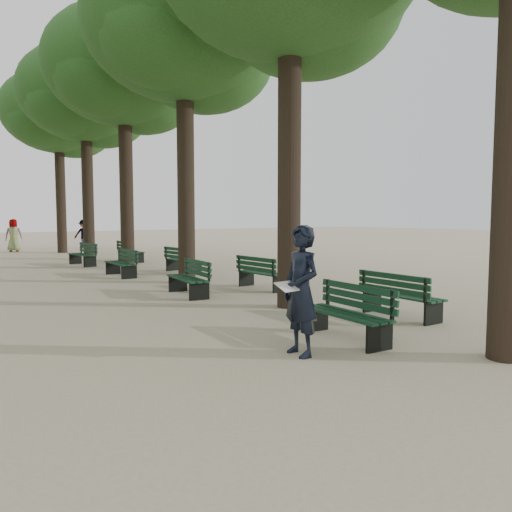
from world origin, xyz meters
TOP-DOWN VIEW (x-y plane):
  - ground at (0.00, 0.00)m, footprint 120.00×120.00m
  - tree_central_2 at (1.50, 8.00)m, footprint 6.00×6.00m
  - tree_central_3 at (1.50, 13.00)m, footprint 6.00×6.00m
  - tree_central_4 at (1.50, 18.00)m, footprint 6.00×6.00m
  - tree_central_5 at (1.50, 23.00)m, footprint 6.00×6.00m
  - bench_left_0 at (0.37, 0.09)m, footprint 0.69×1.84m
  - bench_left_1 at (0.37, 5.73)m, footprint 0.78×1.85m
  - bench_left_2 at (0.37, 10.67)m, footprint 0.58×1.80m
  - bench_left_3 at (0.37, 15.17)m, footprint 0.74×1.85m
  - bench_right_0 at (2.63, 0.78)m, footprint 0.61×1.81m
  - bench_right_1 at (2.63, 5.57)m, footprint 0.63×1.82m
  - bench_right_2 at (2.63, 10.49)m, footprint 0.71×1.84m
  - bench_right_3 at (2.63, 15.66)m, footprint 0.66×1.83m
  - man_with_map at (-0.80, -0.15)m, footprint 0.65×0.79m
  - pedestrian_d at (-0.58, 25.24)m, footprint 0.98×0.60m
  - pedestrian_b at (3.54, 25.99)m, footprint 1.22×0.71m

SIDE VIEW (x-z plane):
  - ground at x=0.00m, z-range 0.00..0.00m
  - bench_left_0 at x=0.37m, z-range -0.19..0.73m
  - bench_left_1 at x=0.37m, z-range -0.19..0.73m
  - bench_left_2 at x=0.37m, z-range -0.19..0.73m
  - bench_left_3 at x=0.37m, z-range -0.19..0.73m
  - bench_right_0 at x=2.63m, z-range -0.19..0.73m
  - bench_right_1 at x=2.63m, z-range -0.19..0.73m
  - bench_right_2 at x=2.63m, z-range -0.19..0.73m
  - bench_right_3 at x=2.63m, z-range -0.19..0.73m
  - pedestrian_b at x=3.54m, z-range 0.00..1.80m
  - pedestrian_d at x=-0.58m, z-range 0.00..1.87m
  - man_with_map at x=-0.80m, z-range 0.00..1.93m
  - tree_central_2 at x=1.50m, z-range 2.68..12.63m
  - tree_central_3 at x=1.50m, z-range 2.68..12.63m
  - tree_central_4 at x=1.50m, z-range 2.68..12.63m
  - tree_central_5 at x=1.50m, z-range 2.68..12.63m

